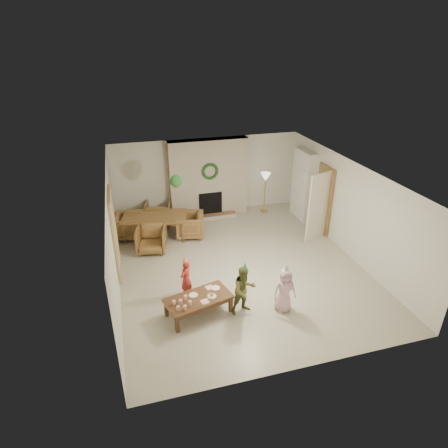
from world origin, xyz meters
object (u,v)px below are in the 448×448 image
object	(u,v)px
dining_chair_left	(127,226)
child_red	(186,279)
dining_table	(155,227)
coffee_table_top	(198,299)
child_plaid	(244,290)
dining_chair_right	(190,225)
dining_chair_far	(158,214)
dining_chair_near	(152,239)
child_pink	(285,290)

from	to	relation	value
dining_chair_left	child_red	distance (m)	3.46
dining_table	coffee_table_top	xyz separation A→B (m)	(0.49, -3.73, 0.06)
child_plaid	dining_table	bearing A→B (deg)	99.29
coffee_table_top	dining_chair_left	bearing A→B (deg)	93.10
dining_chair_right	dining_table	bearing A→B (deg)	-90.00
coffee_table_top	dining_table	bearing A→B (deg)	82.45
dining_table	child_red	distance (m)	3.10
child_red	child_plaid	world-z (taller)	child_plaid
dining_chair_far	dining_chair_right	world-z (taller)	same
coffee_table_top	child_red	bearing A→B (deg)	87.25
dining_chair_right	child_plaid	distance (m)	3.71
dining_chair_near	dining_table	bearing A→B (deg)	90.00
dining_table	dining_chair_right	world-z (taller)	dining_chair_right
dining_chair_right	child_red	distance (m)	2.92
dining_chair_right	child_pink	xyz separation A→B (m)	(1.28, -3.85, 0.15)
dining_chair_right	coffee_table_top	size ratio (longest dim) A/B	0.58
dining_chair_left	child_pink	size ratio (longest dim) A/B	0.77
child_pink	dining_chair_near	bearing A→B (deg)	126.68
dining_table	dining_chair_near	world-z (taller)	dining_chair_near
dining_chair_far	coffee_table_top	xyz separation A→B (m)	(0.30, -4.52, 0.03)
dining_chair_right	child_plaid	size ratio (longest dim) A/B	0.71
dining_chair_left	child_plaid	xyz separation A→B (m)	(2.22, -4.10, 0.20)
coffee_table_top	child_pink	bearing A→B (deg)	-26.32
coffee_table_top	child_plaid	distance (m)	0.98
dining_chair_right	child_pink	bearing A→B (deg)	31.57
dining_table	child_red	size ratio (longest dim) A/B	1.93
dining_chair_near	child_red	world-z (taller)	child_red
dining_chair_right	dining_chair_near	bearing A→B (deg)	-51.34
child_pink	dining_chair_left	bearing A→B (deg)	125.61
dining_chair_near	dining_chair_left	distance (m)	1.15
dining_chair_far	dining_chair_right	distance (m)	1.30
coffee_table_top	child_pink	world-z (taller)	child_pink
dining_chair_left	coffee_table_top	distance (m)	4.12
dining_chair_far	dining_chair_right	xyz separation A→B (m)	(0.80, -1.02, 0.00)
dining_chair_left	coffee_table_top	xyz separation A→B (m)	(1.28, -3.91, 0.03)
dining_chair_far	child_plaid	distance (m)	4.87
dining_chair_far	dining_chair_left	distance (m)	1.15
dining_table	dining_chair_right	distance (m)	1.02
dining_chair_left	dining_chair_far	bearing A→B (deg)	-45.00
dining_chair_far	coffee_table_top	distance (m)	4.53
dining_table	dining_chair_far	distance (m)	0.81
dining_table	coffee_table_top	bearing A→B (deg)	-69.39
dining_chair_near	coffee_table_top	world-z (taller)	dining_chair_near
dining_chair_far	child_plaid	bearing A→B (deg)	118.00
dining_chair_far	dining_chair_left	xyz separation A→B (m)	(-0.98, -0.61, 0.00)
dining_chair_near	dining_chair_right	bearing A→B (deg)	38.66
child_plaid	coffee_table_top	bearing A→B (deg)	158.16
dining_chair_near	coffee_table_top	size ratio (longest dim) A/B	0.58
dining_chair_far	child_red	bearing A→B (deg)	105.54
dining_chair_near	child_pink	world-z (taller)	child_pink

